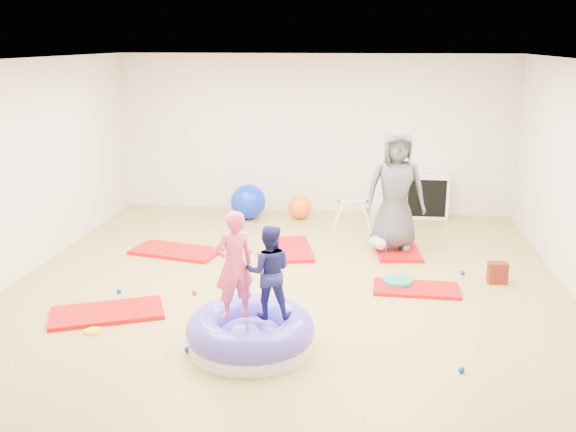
# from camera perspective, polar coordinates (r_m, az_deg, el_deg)

# --- Properties ---
(room) EXTENTS (7.01, 8.01, 2.81)m
(room) POSITION_cam_1_polar(r_m,az_deg,el_deg) (7.60, -0.28, 3.04)
(room) COLOR #A07F3E
(room) RESTS_ON ground
(gym_mat_front_left) EXTENTS (1.39, 1.06, 0.05)m
(gym_mat_front_left) POSITION_cam_1_polar(r_m,az_deg,el_deg) (7.66, -15.80, -8.29)
(gym_mat_front_left) COLOR #C60901
(gym_mat_front_left) RESTS_ON ground
(gym_mat_mid_left) EXTENTS (1.37, 0.89, 0.05)m
(gym_mat_mid_left) POSITION_cam_1_polar(r_m,az_deg,el_deg) (9.57, -9.92, -3.10)
(gym_mat_mid_left) COLOR #C60901
(gym_mat_mid_left) RESTS_ON ground
(gym_mat_center_back) EXTENTS (0.81, 1.25, 0.05)m
(gym_mat_center_back) POSITION_cam_1_polar(r_m,az_deg,el_deg) (9.53, 0.27, -2.97)
(gym_mat_center_back) COLOR #C60901
(gym_mat_center_back) RESTS_ON ground
(gym_mat_right) EXTENTS (1.07, 0.55, 0.04)m
(gym_mat_right) POSITION_cam_1_polar(r_m,az_deg,el_deg) (8.22, 11.35, -6.36)
(gym_mat_right) COLOR #C60901
(gym_mat_right) RESTS_ON ground
(gym_mat_rear_right) EXTENTS (0.77, 1.31, 0.05)m
(gym_mat_rear_right) POSITION_cam_1_polar(r_m,az_deg,el_deg) (9.72, 9.52, -2.80)
(gym_mat_rear_right) COLOR #C60901
(gym_mat_rear_right) RESTS_ON ground
(inflatable_cushion) EXTENTS (1.31, 1.31, 0.41)m
(inflatable_cushion) POSITION_cam_1_polar(r_m,az_deg,el_deg) (6.61, -3.35, -10.33)
(inflatable_cushion) COLOR silver
(inflatable_cushion) RESTS_ON ground
(child_pink) EXTENTS (0.49, 0.44, 1.11)m
(child_pink) POSITION_cam_1_polar(r_m,az_deg,el_deg) (6.33, -4.85, -3.95)
(child_pink) COLOR #FF4770
(child_pink) RESTS_ON inflatable_cushion
(child_navy) EXTENTS (0.50, 0.41, 0.96)m
(child_navy) POSITION_cam_1_polar(r_m,az_deg,el_deg) (6.36, -1.70, -4.55)
(child_navy) COLOR navy
(child_navy) RESTS_ON inflatable_cushion
(adult_caregiver) EXTENTS (0.91, 0.64, 1.75)m
(adult_caregiver) POSITION_cam_1_polar(r_m,az_deg,el_deg) (9.40, 9.56, 2.29)
(adult_caregiver) COLOR #45454A
(adult_caregiver) RESTS_ON gym_mat_rear_right
(infant) EXTENTS (0.36, 0.37, 0.21)m
(infant) POSITION_cam_1_polar(r_m,az_deg,el_deg) (9.48, 8.22, -2.35)
(infant) COLOR #7CACC8
(infant) RESTS_ON gym_mat_rear_right
(ball_pit_balls) EXTENTS (4.36, 3.27, 0.06)m
(ball_pit_balls) POSITION_cam_1_polar(r_m,az_deg,el_deg) (7.82, -1.86, -7.13)
(ball_pit_balls) COLOR green
(ball_pit_balls) RESTS_ON ground
(exercise_ball_blue) EXTENTS (0.61, 0.61, 0.61)m
(exercise_ball_blue) POSITION_cam_1_polar(r_m,az_deg,el_deg) (11.16, -3.56, 1.26)
(exercise_ball_blue) COLOR #0C25CC
(exercise_ball_blue) RESTS_ON ground
(exercise_ball_orange) EXTENTS (0.41, 0.41, 0.41)m
(exercise_ball_orange) POSITION_cam_1_polar(r_m,az_deg,el_deg) (11.18, 1.05, 0.79)
(exercise_ball_orange) COLOR orange
(exercise_ball_orange) RESTS_ON ground
(infant_play_gym) EXTENTS (0.63, 0.60, 0.48)m
(infant_play_gym) POSITION_cam_1_polar(r_m,az_deg,el_deg) (10.60, 5.77, 0.55)
(infant_play_gym) COLOR silver
(infant_play_gym) RESTS_ON ground
(cube_shelf) EXTENTS (0.76, 0.37, 0.76)m
(cube_shelf) POSITION_cam_1_polar(r_m,az_deg,el_deg) (11.51, 12.18, 1.75)
(cube_shelf) COLOR silver
(cube_shelf) RESTS_ON ground
(balance_disc) EXTENTS (0.38, 0.38, 0.08)m
(balance_disc) POSITION_cam_1_polar(r_m,az_deg,el_deg) (8.32, 9.76, -5.85)
(balance_disc) COLOR #238070
(balance_disc) RESTS_ON ground
(backpack) EXTENTS (0.25, 0.17, 0.28)m
(backpack) POSITION_cam_1_polar(r_m,az_deg,el_deg) (8.68, 18.13, -4.82)
(backpack) COLOR #B3280F
(backpack) RESTS_ON ground
(yellow_toy) EXTENTS (0.18, 0.18, 0.03)m
(yellow_toy) POSITION_cam_1_polar(r_m,az_deg,el_deg) (7.28, -16.95, -9.76)
(yellow_toy) COLOR yellow
(yellow_toy) RESTS_ON ground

